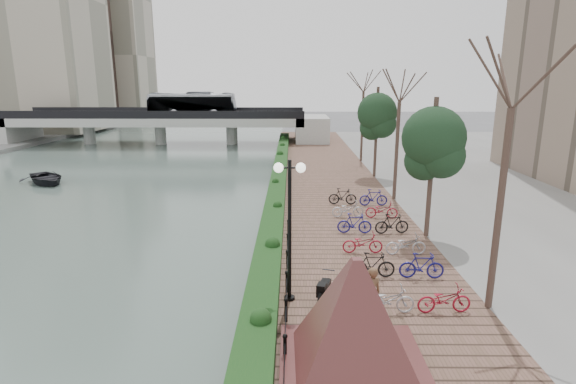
{
  "coord_description": "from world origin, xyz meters",
  "views": [
    {
      "loc": [
        1.57,
        -11.41,
        7.63
      ],
      "look_at": [
        1.36,
        11.57,
        2.0
      ],
      "focal_mm": 28.0,
      "sensor_mm": 36.0,
      "label": 1
    }
  ],
  "objects_px": {
    "pedestrian": "(371,293)",
    "boat": "(46,178)",
    "granite_monument": "(355,316)",
    "motorcycle": "(324,288)",
    "lamppost": "(290,201)"
  },
  "relations": [
    {
      "from": "granite_monument",
      "to": "motorcycle",
      "type": "distance_m",
      "value": 4.01
    },
    {
      "from": "motorcycle",
      "to": "granite_monument",
      "type": "bearing_deg",
      "value": -66.3
    },
    {
      "from": "granite_monument",
      "to": "lamppost",
      "type": "relative_size",
      "value": 1.23
    },
    {
      "from": "granite_monument",
      "to": "motorcycle",
      "type": "xyz_separation_m",
      "value": [
        -0.46,
        3.82,
        -1.11
      ]
    },
    {
      "from": "lamppost",
      "to": "boat",
      "type": "distance_m",
      "value": 27.58
    },
    {
      "from": "lamppost",
      "to": "granite_monument",
      "type": "bearing_deg",
      "value": -67.24
    },
    {
      "from": "granite_monument",
      "to": "motorcycle",
      "type": "relative_size",
      "value": 4.17
    },
    {
      "from": "lamppost",
      "to": "boat",
      "type": "height_order",
      "value": "lamppost"
    },
    {
      "from": "granite_monument",
      "to": "pedestrian",
      "type": "height_order",
      "value": "granite_monument"
    },
    {
      "from": "granite_monument",
      "to": "motorcycle",
      "type": "height_order",
      "value": "granite_monument"
    },
    {
      "from": "pedestrian",
      "to": "boat",
      "type": "relative_size",
      "value": 0.39
    },
    {
      "from": "pedestrian",
      "to": "boat",
      "type": "height_order",
      "value": "pedestrian"
    },
    {
      "from": "pedestrian",
      "to": "motorcycle",
      "type": "bearing_deg",
      "value": -56.21
    },
    {
      "from": "motorcycle",
      "to": "pedestrian",
      "type": "bearing_deg",
      "value": -25.61
    },
    {
      "from": "motorcycle",
      "to": "boat",
      "type": "height_order",
      "value": "motorcycle"
    }
  ]
}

